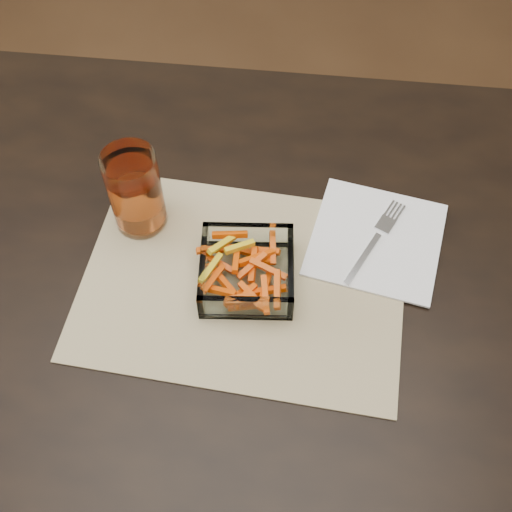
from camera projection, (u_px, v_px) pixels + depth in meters
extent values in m
plane|color=#331E0F|center=(239.00, 445.00, 1.53)|extent=(4.50, 4.50, 0.00)
cube|color=black|center=(227.00, 288.00, 0.92)|extent=(1.60, 0.90, 0.03)
cube|color=tan|center=(243.00, 282.00, 0.91)|extent=(0.47, 0.36, 0.00)
cube|color=white|center=(247.00, 278.00, 0.90)|extent=(0.14, 0.14, 0.01)
cube|color=white|center=(248.00, 235.00, 0.92)|extent=(0.13, 0.02, 0.05)
cube|color=white|center=(246.00, 308.00, 0.85)|extent=(0.13, 0.02, 0.05)
cube|color=white|center=(204.00, 270.00, 0.89)|extent=(0.02, 0.13, 0.05)
cube|color=white|center=(290.00, 271.00, 0.88)|extent=(0.02, 0.13, 0.05)
cylinder|color=white|center=(135.00, 191.00, 0.91)|extent=(0.08, 0.08, 0.14)
cylinder|color=#B94B1A|center=(137.00, 197.00, 0.92)|extent=(0.07, 0.07, 0.09)
cube|color=white|center=(376.00, 239.00, 0.94)|extent=(0.22, 0.22, 0.00)
cube|color=silver|center=(363.00, 259.00, 0.92)|extent=(0.05, 0.09, 0.00)
cube|color=silver|center=(385.00, 224.00, 0.95)|extent=(0.03, 0.04, 0.00)
cube|color=silver|center=(389.00, 208.00, 0.97)|extent=(0.02, 0.03, 0.00)
cube|color=silver|center=(393.00, 210.00, 0.97)|extent=(0.02, 0.03, 0.00)
cube|color=silver|center=(396.00, 211.00, 0.97)|extent=(0.02, 0.03, 0.00)
cube|color=silver|center=(400.00, 213.00, 0.96)|extent=(0.02, 0.03, 0.00)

